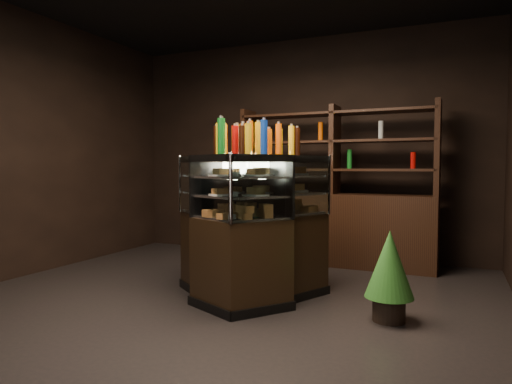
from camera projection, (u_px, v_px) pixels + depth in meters
ground at (217, 303)px, 4.14m from camera, size 5.00×5.00×0.00m
room_shell at (216, 87)px, 4.03m from camera, size 5.02×5.02×3.01m
display_case at (247, 250)px, 4.26m from camera, size 1.50×1.38×1.35m
food_display at (247, 189)px, 4.23m from camera, size 1.11×1.11×0.42m
bottles_top at (247, 140)px, 4.21m from camera, size 0.95×0.97×0.30m
potted_conifer at (390, 262)px, 3.63m from camera, size 0.39×0.39×0.83m
back_shelving at (334, 217)px, 5.76m from camera, size 2.47×0.47×2.00m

